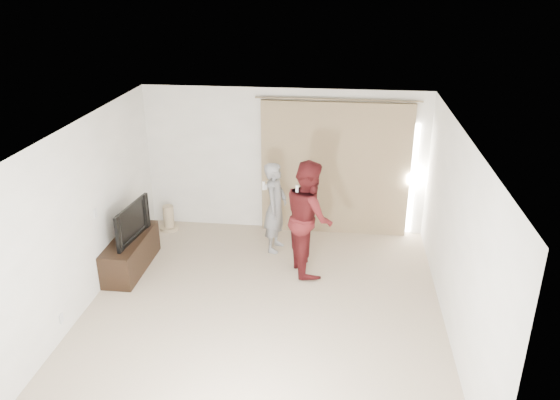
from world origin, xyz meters
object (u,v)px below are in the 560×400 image
Objects in this scene: tv_console at (131,253)px; person_man at (275,207)px; tv at (127,221)px; person_woman at (309,217)px.

person_man is at bearing 23.00° from tv_console.
tv_console is at bearing 0.00° from tv.
person_man is (2.21, 0.94, 0.51)m from tv_console.
tv_console is 0.56m from tv.
person_woman reaches higher than person_man.
tv is 2.83m from person_woman.
person_man is at bearing -60.31° from tv.
tv_console is at bearing -173.62° from person_woman.
tv_console is 0.90× the size of person_man.
person_woman is at bearing 6.38° from tv_console.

